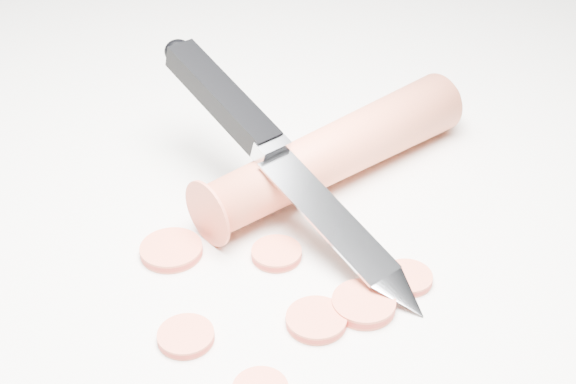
# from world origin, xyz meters

# --- Properties ---
(ground) EXTENTS (2.40, 2.40, 0.00)m
(ground) POSITION_xyz_m (0.00, 0.00, 0.00)
(ground) COLOR silver
(ground) RESTS_ON ground
(carrot) EXTENTS (0.15, 0.21, 0.04)m
(carrot) POSITION_xyz_m (0.00, 0.06, 0.02)
(carrot) COLOR #E56341
(carrot) RESTS_ON ground
(carrot_slice_0) EXTENTS (0.03, 0.03, 0.01)m
(carrot_slice_0) POSITION_xyz_m (-0.01, -0.03, 0.00)
(carrot_slice_0) COLOR #DE5B3F
(carrot_slice_0) RESTS_ON ground
(carrot_slice_1) EXTENTS (0.03, 0.03, 0.01)m
(carrot_slice_1) POSITION_xyz_m (-0.04, -0.12, 0.00)
(carrot_slice_1) COLOR #DE5B3F
(carrot_slice_1) RESTS_ON ground
(carrot_slice_2) EXTENTS (0.04, 0.04, 0.01)m
(carrot_slice_2) POSITION_xyz_m (0.05, -0.06, 0.00)
(carrot_slice_2) COLOR #DE5B3F
(carrot_slice_2) RESTS_ON ground
(carrot_slice_3) EXTENTS (0.03, 0.03, 0.01)m
(carrot_slice_3) POSITION_xyz_m (0.07, -0.03, 0.00)
(carrot_slice_3) COLOR #DE5B3F
(carrot_slice_3) RESTS_ON ground
(carrot_slice_4) EXTENTS (0.03, 0.03, 0.01)m
(carrot_slice_4) POSITION_xyz_m (0.03, -0.08, 0.00)
(carrot_slice_4) COLOR #DE5B3F
(carrot_slice_4) RESTS_ON ground
(carrot_slice_5) EXTENTS (0.04, 0.04, 0.01)m
(carrot_slice_5) POSITION_xyz_m (-0.08, -0.05, 0.00)
(carrot_slice_5) COLOR #DE5B3F
(carrot_slice_5) RESTS_ON ground
(kitchen_knife) EXTENTS (0.23, 0.16, 0.09)m
(kitchen_knife) POSITION_xyz_m (-0.02, 0.01, 0.05)
(kitchen_knife) COLOR #B5B8BC
(kitchen_knife) RESTS_ON ground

